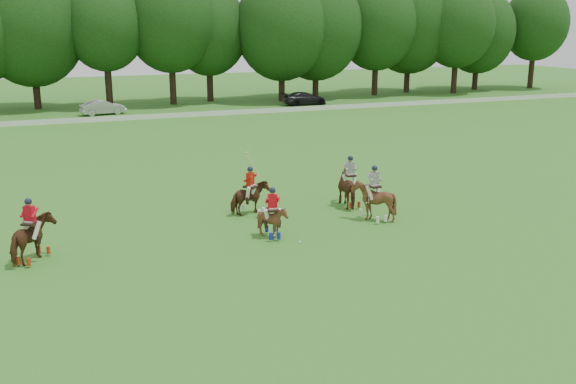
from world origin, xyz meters
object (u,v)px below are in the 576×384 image
object	(u,v)px
car_mid	(103,107)
polo_red_a	(32,239)
car_right	(305,98)
polo_stripe_a	(350,188)
polo_red_c	(273,220)
polo_ball	(300,242)
polo_red_b	(251,198)
polo_stripe_b	(374,200)

from	to	relation	value
car_mid	polo_red_a	xyz separation A→B (m)	(-6.47, -39.21, 0.18)
car_right	polo_stripe_a	size ratio (longest dim) A/B	1.96
polo_red_c	polo_stripe_a	bearing A→B (deg)	31.31
car_mid	polo_ball	distance (m)	41.04
car_mid	car_right	xyz separation A→B (m)	(20.78, 0.00, 0.00)
polo_red_b	polo_stripe_a	world-z (taller)	polo_red_b
car_right	polo_stripe_a	distance (m)	39.13
polo_stripe_b	polo_ball	bearing A→B (deg)	-158.24
polo_stripe_a	polo_stripe_b	distance (m)	2.40
car_right	polo_red_c	distance (m)	43.83
polo_red_b	polo_red_c	bearing A→B (deg)	-93.00
car_right	car_mid	bearing A→B (deg)	88.65
polo_red_a	polo_stripe_a	world-z (taller)	polo_stripe_a
polo_red_b	polo_stripe_b	xyz separation A→B (m)	(4.77, -2.73, 0.11)
car_mid	polo_red_c	world-z (taller)	polo_red_c
polo_red_c	car_mid	bearing A→B (deg)	93.66
car_mid	car_right	distance (m)	20.78
polo_red_c	polo_stripe_b	size ratio (longest dim) A/B	0.85
polo_stripe_a	polo_stripe_b	size ratio (longest dim) A/B	0.99
car_right	polo_red_a	size ratio (longest dim) A/B	2.00
polo_red_b	polo_red_c	xyz separation A→B (m)	(-0.18, -3.37, -0.06)
polo_ball	polo_red_b	bearing A→B (deg)	97.41
car_mid	polo_red_a	world-z (taller)	polo_red_a
polo_stripe_a	polo_ball	size ratio (longest dim) A/B	26.91
polo_red_a	polo_red_c	xyz separation A→B (m)	(9.02, -0.65, -0.14)
car_mid	polo_stripe_b	bearing A→B (deg)	-179.85
car_right	polo_red_b	xyz separation A→B (m)	(-18.05, -36.49, 0.10)
polo_stripe_a	polo_stripe_b	xyz separation A→B (m)	(-0.05, -2.40, 0.01)
polo_stripe_a	car_mid	bearing A→B (deg)	101.58
polo_stripe_b	polo_red_b	bearing A→B (deg)	150.18
car_right	polo_red_a	distance (m)	47.75
polo_stripe_a	polo_ball	world-z (taller)	polo_stripe_a
polo_stripe_a	car_right	bearing A→B (deg)	70.24
polo_red_c	polo_stripe_a	distance (m)	5.85
car_mid	polo_red_c	bearing A→B (deg)	172.99
car_right	polo_red_a	world-z (taller)	polo_red_a
car_right	polo_ball	xyz separation A→B (m)	(-17.48, -40.90, -0.64)
car_mid	polo_ball	size ratio (longest dim) A/B	46.39
polo_red_c	polo_stripe_b	bearing A→B (deg)	7.32
polo_red_c	polo_ball	size ratio (longest dim) A/B	23.23
polo_stripe_b	polo_ball	xyz separation A→B (m)	(-4.20, -1.68, -0.86)
polo_red_a	polo_red_b	size ratio (longest dim) A/B	0.86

